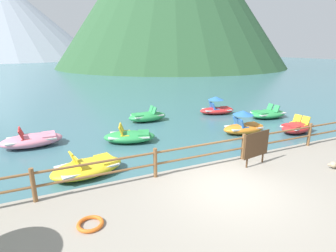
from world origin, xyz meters
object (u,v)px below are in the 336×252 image
pedal_boat_1 (268,114)px  pedal_boat_6 (217,108)px  pedal_boat_7 (32,140)px  pedal_boat_2 (147,116)px  pedal_boat_4 (297,127)px  life_ring (90,224)px  pedal_boat_5 (88,167)px  sign_board (257,145)px  pedal_boat_3 (244,126)px  pedal_boat_0 (130,136)px

pedal_boat_1 → pedal_boat_6: pedal_boat_6 is taller
pedal_boat_7 → pedal_boat_2: bearing=17.3°
pedal_boat_4 → pedal_boat_6: pedal_boat_6 is taller
life_ring → pedal_boat_5: size_ratio=0.22×
life_ring → pedal_boat_6: bearing=43.4°
pedal_boat_6 → pedal_boat_7: bearing=-171.0°
sign_board → pedal_boat_2: (-0.91, 8.33, -0.83)m
pedal_boat_1 → pedal_boat_2: pedal_boat_2 is taller
pedal_boat_6 → pedal_boat_2: bearing=177.9°
pedal_boat_4 → pedal_boat_7: pedal_boat_7 is taller
pedal_boat_6 → sign_board: bearing=-116.2°
pedal_boat_7 → pedal_boat_1: bearing=-1.8°
pedal_boat_3 → pedal_boat_6: bearing=74.2°
sign_board → pedal_boat_3: 4.94m
pedal_boat_7 → life_ring: bearing=-79.2°
pedal_boat_1 → pedal_boat_4: pedal_boat_4 is taller
pedal_boat_4 → pedal_boat_7: (-12.62, 3.43, 0.01)m
sign_board → pedal_boat_7: (-7.14, 6.38, -0.83)m
pedal_boat_3 → pedal_boat_6: pedal_boat_3 is taller
sign_board → pedal_boat_7: sign_board is taller
pedal_boat_1 → pedal_boat_4: size_ratio=1.13×
pedal_boat_0 → pedal_boat_4: bearing=-14.5°
pedal_boat_4 → pedal_boat_5: size_ratio=0.83×
pedal_boat_0 → pedal_boat_7: bearing=163.4°
pedal_boat_3 → pedal_boat_7: bearing=166.4°
pedal_boat_5 → pedal_boat_6: pedal_boat_6 is taller
sign_board → pedal_boat_3: (2.83, 3.98, -0.74)m
pedal_boat_1 → pedal_boat_6: bearing=137.5°
sign_board → pedal_boat_4: (5.49, 2.95, -0.84)m
pedal_boat_1 → pedal_boat_5: pedal_boat_5 is taller
life_ring → pedal_boat_5: bearing=82.8°
life_ring → pedal_boat_5: (0.44, 3.50, -0.18)m
pedal_boat_1 → pedal_boat_6: (-2.40, 2.19, 0.11)m
pedal_boat_5 → pedal_boat_0: bearing=49.2°
pedal_boat_0 → pedal_boat_1: bearing=5.0°
pedal_boat_0 → pedal_boat_6: 7.59m
pedal_boat_0 → pedal_boat_7: pedal_boat_7 is taller
pedal_boat_0 → pedal_boat_4: pedal_boat_4 is taller
pedal_boat_1 → pedal_boat_3: pedal_boat_3 is taller
pedal_boat_2 → pedal_boat_3: pedal_boat_3 is taller
sign_board → pedal_boat_7: size_ratio=0.45×
pedal_boat_6 → pedal_boat_7: size_ratio=0.95×
pedal_boat_5 → pedal_boat_7: size_ratio=1.03×
pedal_boat_1 → pedal_boat_6: 3.25m
life_ring → pedal_boat_6: (9.73, 9.19, -0.07)m
pedal_boat_0 → pedal_boat_2: 3.79m
pedal_boat_6 → pedal_boat_3: bearing=-105.8°
pedal_boat_2 → pedal_boat_5: size_ratio=0.87×
pedal_boat_1 → pedal_boat_3: size_ratio=1.07×
life_ring → pedal_boat_5: 3.53m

